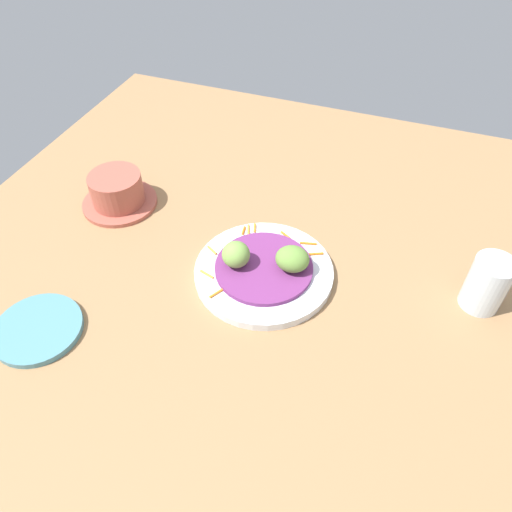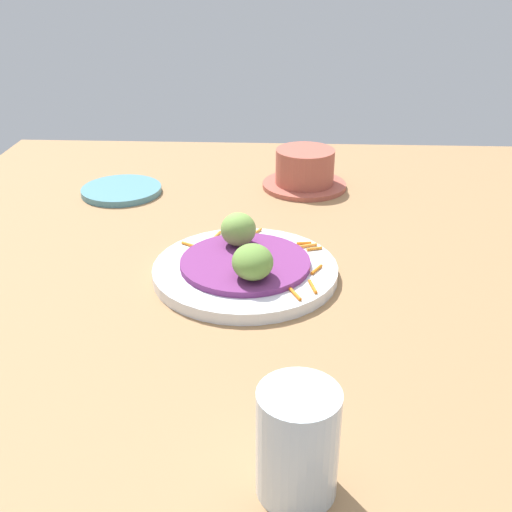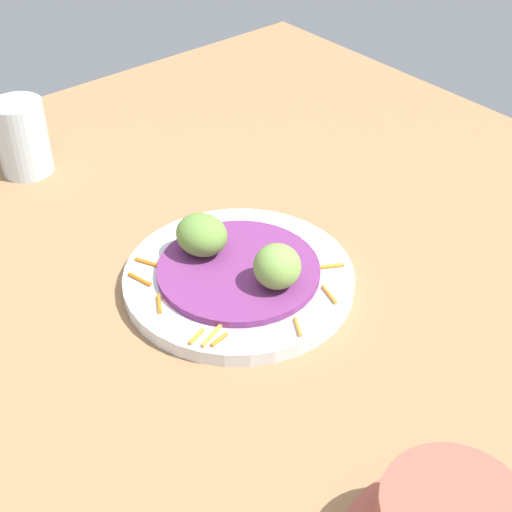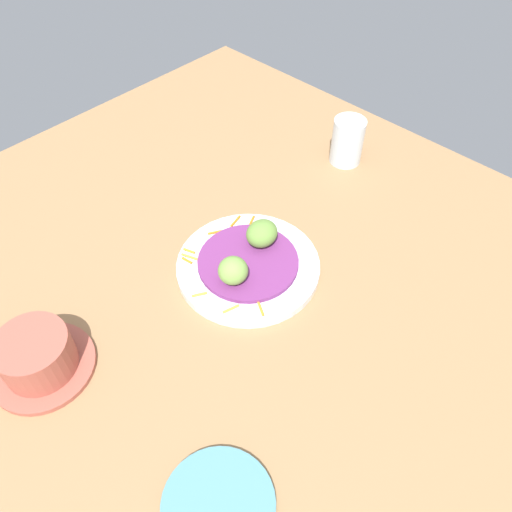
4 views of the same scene
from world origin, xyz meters
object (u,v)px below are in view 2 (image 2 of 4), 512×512
water_glass (298,443)px  terracotta_bowl (305,171)px  guac_scoop_center (238,229)px  guac_scoop_left (253,262)px  main_plate (245,271)px  side_plate_small (122,190)px

water_glass → terracotta_bowl: bearing=-1.7°
guac_scoop_center → water_glass: bearing=-169.3°
terracotta_bowl → water_glass: bearing=178.3°
guac_scoop_center → terracotta_bowl: size_ratio=0.32×
guac_scoop_left → guac_scoop_center: guac_scoop_center is taller
guac_scoop_center → terracotta_bowl: 29.43cm
main_plate → water_glass: (-33.85, -6.04, 3.82)cm
main_plate → terracotta_bowl: bearing=-13.9°
guac_scoop_center → side_plate_small: bearing=42.1°
terracotta_bowl → water_glass: size_ratio=1.56×
guac_scoop_left → terracotta_bowl: (36.75, -6.84, -1.31)cm
main_plate → guac_scoop_center: guac_scoop_center is taller
guac_scoop_left → side_plate_small: guac_scoop_left is taller
guac_scoop_center → side_plate_small: guac_scoop_center is taller
guac_scoop_center → side_plate_small: size_ratio=0.35×
guac_scoop_left → side_plate_small: (32.41, 23.62, -3.77)cm
guac_scoop_center → guac_scoop_left: bearing=-165.3°
terracotta_bowl → water_glass: 66.24cm
main_plate → guac_scoop_center: bearing=14.7°
side_plate_small → terracotta_bowl: bearing=-81.9°
main_plate → water_glass: size_ratio=2.52×
side_plate_small → terracotta_bowl: size_ratio=0.93×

